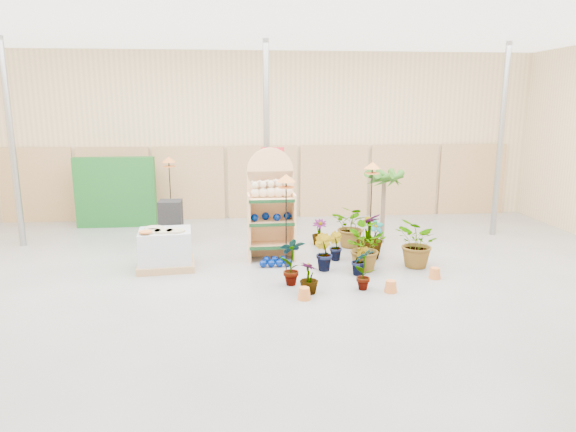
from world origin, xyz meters
name	(u,v)px	position (x,y,z in m)	size (l,w,h in m)	color
room	(274,156)	(0.00, 0.91, 2.21)	(15.20, 12.10, 4.70)	slate
display_shelf	(271,208)	(0.00, 2.11, 1.03)	(0.96, 0.62, 2.26)	#E2A972
teddy_bears	(273,190)	(0.04, 2.00, 1.43)	(0.84, 0.23, 0.37)	beige
gazing_balls_shelf	(271,217)	(0.00, 1.98, 0.89)	(0.83, 0.28, 0.16)	#001560
gazing_balls_floor	(275,262)	(0.05, 1.52, 0.07)	(0.63, 0.39, 0.15)	#001560
pallet_stack	(166,249)	(-2.07, 1.56, 0.38)	(1.15, 1.00, 0.79)	#A98152
charcoal_planters	(171,222)	(-2.18, 3.34, 0.50)	(0.50, 0.50, 1.00)	black
trellis_stock	(116,192)	(-3.80, 5.20, 0.90)	(2.00, 0.30, 1.80)	#15581D
offer_sign	(273,176)	(0.10, 2.98, 1.57)	(0.50, 0.08, 2.20)	gray
bird_table_front	(286,182)	(0.22, 0.99, 1.75)	(0.34, 0.34, 1.88)	black
bird_table_right	(372,169)	(2.13, 2.29, 1.80)	(0.34, 0.34, 1.94)	black
bird_table_back	(169,162)	(-2.32, 4.45, 1.74)	(0.34, 0.34, 1.88)	black
palm	(384,177)	(2.61, 3.03, 1.52)	(0.70, 0.70, 1.77)	brown
potted_plant_0	(292,261)	(0.27, 0.41, 0.44)	(0.46, 0.31, 0.87)	#265A15
potted_plant_1	(323,252)	(0.94, 1.17, 0.35)	(0.39, 0.31, 0.71)	#265A15
potted_plant_2	(362,247)	(1.68, 1.10, 0.45)	(0.81, 0.70, 0.90)	#265A15
potted_plant_3	(370,236)	(2.01, 1.83, 0.47)	(0.53, 0.53, 0.95)	#265A15
potted_plant_4	(375,235)	(2.25, 2.30, 0.36)	(0.38, 0.26, 0.72)	#265A15
potted_plant_5	(335,246)	(1.29, 1.79, 0.29)	(0.32, 0.26, 0.58)	#265A15
potted_plant_6	(352,226)	(1.84, 2.71, 0.47)	(0.85, 0.74, 0.95)	#265A15
potted_plant_7	(309,277)	(0.51, -0.04, 0.28)	(0.31, 0.31, 0.56)	#265A15
potted_plant_8	(364,268)	(1.47, 0.07, 0.38)	(0.40, 0.27, 0.75)	#265A15
potted_plant_9	(360,260)	(1.57, 0.79, 0.29)	(0.32, 0.26, 0.58)	#265A15
potted_plant_10	(419,243)	(2.81, 1.16, 0.49)	(0.88, 0.76, 0.97)	#265A15
potted_plant_11	(319,232)	(1.14, 2.94, 0.29)	(0.33, 0.33, 0.59)	#265A15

